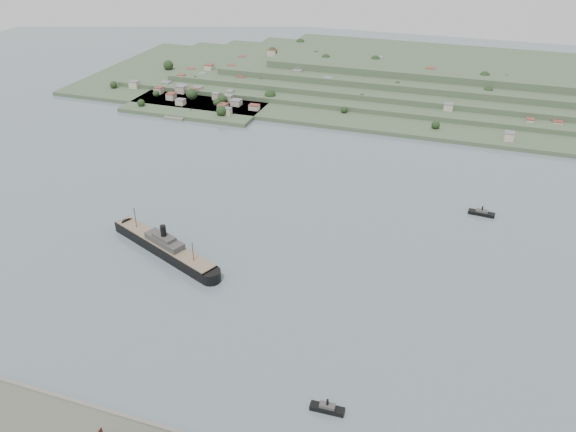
% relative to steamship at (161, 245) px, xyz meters
% --- Properties ---
extents(ground, '(1400.00, 1400.00, 0.00)m').
position_rel_steamship_xyz_m(ground, '(91.14, 21.48, -4.73)').
color(ground, slate).
rests_on(ground, ground).
extents(far_peninsula, '(760.00, 309.00, 30.00)m').
position_rel_steamship_xyz_m(far_peninsula, '(119.04, 414.58, 7.15)').
color(far_peninsula, '#374C32').
rests_on(far_peninsula, ground).
extents(steamship, '(101.01, 51.50, 25.61)m').
position_rel_steamship_xyz_m(steamship, '(0.00, 0.00, 0.00)').
color(steamship, black).
rests_on(steamship, ground).
extents(tugboat, '(16.32, 4.95, 7.27)m').
position_rel_steamship_xyz_m(tugboat, '(139.65, -93.60, -2.95)').
color(tugboat, black).
rests_on(tugboat, ground).
extents(ferry_west, '(16.90, 4.87, 6.32)m').
position_rel_steamship_xyz_m(ferry_west, '(-104.77, 246.48, -3.21)').
color(ferry_west, black).
rests_on(ferry_west, ground).
extents(ferry_east, '(19.37, 6.76, 7.13)m').
position_rel_steamship_xyz_m(ferry_east, '(200.37, 118.75, -3.01)').
color(ferry_east, black).
rests_on(ferry_east, ground).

